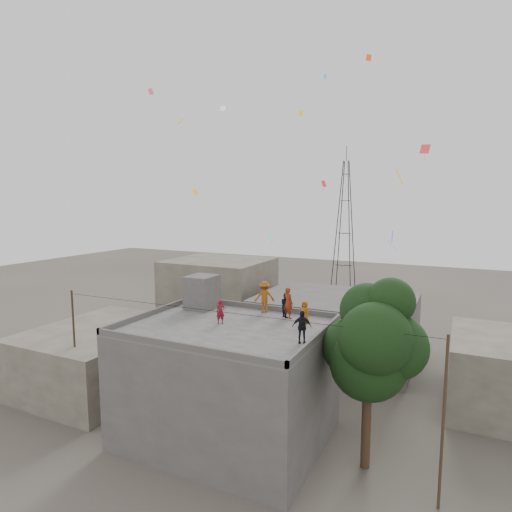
{
  "coord_description": "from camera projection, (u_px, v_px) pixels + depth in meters",
  "views": [
    {
      "loc": [
        10.76,
        -18.74,
        12.55
      ],
      "look_at": [
        0.56,
        2.34,
        9.53
      ],
      "focal_mm": 30.0,
      "sensor_mm": 36.0,
      "label": 1
    }
  ],
  "objects": [
    {
      "name": "ground",
      "position": [
        228.0,
        436.0,
        22.99
      ],
      "size": [
        140.0,
        140.0,
        0.0
      ],
      "primitive_type": "plane",
      "color": "#433F37",
      "rests_on": "ground"
    },
    {
      "name": "main_building",
      "position": [
        227.0,
        382.0,
        22.6
      ],
      "size": [
        10.0,
        8.0,
        6.1
      ],
      "color": "#4F4C49",
      "rests_on": "ground"
    },
    {
      "name": "parapet",
      "position": [
        227.0,
        323.0,
        22.19
      ],
      "size": [
        10.0,
        8.0,
        0.3
      ],
      "color": "#4F4C49",
      "rests_on": "main_building"
    },
    {
      "name": "stair_head_box",
      "position": [
        202.0,
        292.0,
        25.79
      ],
      "size": [
        1.6,
        1.8,
        2.0
      ],
      "primitive_type": "cube",
      "color": "#4F4C49",
      "rests_on": "main_building"
    },
    {
      "name": "neighbor_west",
      "position": [
        102.0,
        356.0,
        29.27
      ],
      "size": [
        8.0,
        10.0,
        4.0
      ],
      "primitive_type": "cube",
      "color": "#5A5447",
      "rests_on": "ground"
    },
    {
      "name": "neighbor_north",
      "position": [
        335.0,
        327.0,
        34.3
      ],
      "size": [
        12.0,
        9.0,
        5.0
      ],
      "primitive_type": "cube",
      "color": "#4F4C49",
      "rests_on": "ground"
    },
    {
      "name": "neighbor_northwest",
      "position": [
        219.0,
        296.0,
        41.15
      ],
      "size": [
        9.0,
        8.0,
        7.0
      ],
      "primitive_type": "cube",
      "color": "#5A5447",
      "rests_on": "ground"
    },
    {
      "name": "tree",
      "position": [
        373.0,
        343.0,
        19.56
      ],
      "size": [
        4.9,
        4.6,
        9.1
      ],
      "color": "black",
      "rests_on": "ground"
    },
    {
      "name": "utility_line",
      "position": [
        223.0,
        378.0,
        21.17
      ],
      "size": [
        20.12,
        0.62,
        7.4
      ],
      "color": "black",
      "rests_on": "ground"
    },
    {
      "name": "transmission_tower",
      "position": [
        345.0,
        226.0,
        59.27
      ],
      "size": [
        2.97,
        2.97,
        20.01
      ],
      "color": "black",
      "rests_on": "ground"
    },
    {
      "name": "person_red_adult",
      "position": [
        288.0,
        303.0,
        23.58
      ],
      "size": [
        0.74,
        0.6,
        1.74
      ],
      "primitive_type": "imported",
      "rotation": [
        0.0,
        0.0,
        2.81
      ],
      "color": "maroon",
      "rests_on": "main_building"
    },
    {
      "name": "person_orange_child",
      "position": [
        305.0,
        312.0,
        22.64
      ],
      "size": [
        0.7,
        0.62,
        1.21
      ],
      "primitive_type": "imported",
      "rotation": [
        0.0,
        0.0,
        -0.49
      ],
      "color": "#A25812",
      "rests_on": "main_building"
    },
    {
      "name": "person_dark_child",
      "position": [
        286.0,
        305.0,
        23.86
      ],
      "size": [
        0.84,
        0.84,
        1.38
      ],
      "primitive_type": "imported",
      "rotation": [
        0.0,
        0.0,
        2.38
      ],
      "color": "black",
      "rests_on": "main_building"
    },
    {
      "name": "person_dark_adult",
      "position": [
        302.0,
        327.0,
        19.5
      ],
      "size": [
        0.96,
        0.7,
        1.51
      ],
      "primitive_type": "imported",
      "rotation": [
        0.0,
        0.0,
        0.43
      ],
      "color": "black",
      "rests_on": "main_building"
    },
    {
      "name": "person_orange_adult",
      "position": [
        264.0,
        297.0,
        24.87
      ],
      "size": [
        1.36,
        1.22,
        1.83
      ],
      "primitive_type": "imported",
      "rotation": [
        0.0,
        0.0,
        -2.56
      ],
      "color": "#984A11",
      "rests_on": "main_building"
    },
    {
      "name": "person_red_child",
      "position": [
        221.0,
        312.0,
        22.58
      ],
      "size": [
        0.54,
        0.54,
        1.27
      ],
      "primitive_type": "imported",
      "rotation": [
        0.0,
        0.0,
        0.78
      ],
      "color": "maroon",
      "rests_on": "main_building"
    },
    {
      "name": "kites",
      "position": [
        303.0,
        152.0,
        26.3
      ],
      "size": [
        20.21,
        18.74,
        12.84
      ],
      "color": "orange",
      "rests_on": "ground"
    }
  ]
}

